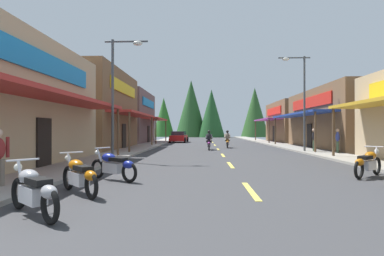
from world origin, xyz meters
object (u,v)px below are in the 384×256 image
Objects in this scene: rider_cruising_lead at (209,142)px; pedestrian_by_shop at (314,139)px; motorcycle_parked_right_3 at (368,163)px; streetlamp_right at (300,90)px; motorcycle_parked_left_1 at (79,175)px; pedestrian_strolling at (338,139)px; rider_cruising_trailing at (227,140)px; motorcycle_parked_left_2 at (113,165)px; streetlamp_left at (119,82)px; parked_car_curbside at (179,137)px; motorcycle_parked_left_0 at (34,190)px.

rider_cruising_lead is 7.80m from pedestrian_by_shop.
pedestrian_by_shop is (7.38, -2.50, 0.33)m from rider_cruising_lead.
rider_cruising_lead is at bearing 68.80° from motorcycle_parked_right_3.
streetlamp_right is at bearing 42.26° from motorcycle_parked_right_3.
pedestrian_strolling is at bearing -86.48° from motorcycle_parked_left_1.
pedestrian_by_shop reaches higher than rider_cruising_trailing.
motorcycle_parked_right_3 is 0.90× the size of motorcycle_parked_left_2.
streetlamp_right is 11.76m from motorcycle_parked_right_3.
streetlamp_left reaches higher than rider_cruising_lead.
pedestrian_strolling is at bearing -144.05° from parked_car_curbside.
pedestrian_by_shop is 1.01× the size of pedestrian_strolling.
streetlamp_right reaches higher than parked_car_curbside.
rider_cruising_trailing is 0.49× the size of parked_car_curbside.
parked_car_curbside is at bearing 144.83° from pedestrian_by_shop.
parked_car_curbside is (-3.53, 14.36, 0.03)m from rider_cruising_lead.
streetlamp_left is 3.68× the size of pedestrian_by_shop.
streetlamp_left is 2.91× the size of rider_cruising_lead.
rider_cruising_lead is 1.27× the size of pedestrian_strolling.
motorcycle_parked_left_0 is 19.71m from pedestrian_by_shop.
streetlamp_right is 7.83m from rider_cruising_lead.
pedestrian_by_shop is at bearing -107.09° from rider_cruising_lead.
pedestrian_by_shop is (10.96, 14.41, 0.50)m from motorcycle_parked_left_1.
streetlamp_left is at bearing -34.82° from motorcycle_parked_left_1.
motorcycle_parked_left_1 is 20.36m from rider_cruising_trailing.
pedestrian_strolling is at bearing -115.35° from rider_cruising_lead.
pedestrian_strolling reaches higher than rider_cruising_lead.
motorcycle_parked_left_1 is 17.38m from pedestrian_strolling.
parked_car_curbside is at bearing 65.49° from motorcycle_parked_right_3.
streetlamp_left reaches higher than pedestrian_strolling.
motorcycle_parked_right_3 is at bearing -113.70° from motorcycle_parked_left_1.
rider_cruising_trailing is at bearing 159.22° from pedestrian_by_shop.
rider_cruising_trailing is (5.27, 19.66, 0.17)m from motorcycle_parked_left_1.
motorcycle_parked_left_1 and motorcycle_parked_left_2 have the same top height.
pedestrian_strolling reaches higher than motorcycle_parked_left_1.
rider_cruising_lead reaches higher than motorcycle_parked_left_1.
motorcycle_parked_right_3 is (-1.19, -11.04, -3.88)m from streetlamp_right.
rider_cruising_trailing is 9.61m from pedestrian_strolling.
pedestrian_strolling is (8.29, -4.22, 0.32)m from rider_cruising_lead.
motorcycle_parked_right_3 is 0.78× the size of rider_cruising_trailing.
motorcycle_parked_right_3 is 10.13m from motorcycle_parked_left_0.
streetlamp_right is 4.02× the size of pedestrian_strolling.
streetlamp_right is 19.31m from motorcycle_parked_left_0.
rider_cruising_lead is (-5.13, 13.79, 0.17)m from motorcycle_parked_right_3.
streetlamp_left is 3.37× the size of motorcycle_parked_left_2.
parked_car_curbside is at bearing 15.41° from rider_cruising_lead.
streetlamp_left is 3.67× the size of motorcycle_parked_left_0.
streetlamp_right reaches higher than motorcycle_parked_right_3.
motorcycle_parked_left_2 is 1.10× the size of pedestrian_strolling.
rider_cruising_trailing is 1.27× the size of pedestrian_strolling.
motorcycle_parked_left_0 is at bearing -121.84° from streetlamp_right.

